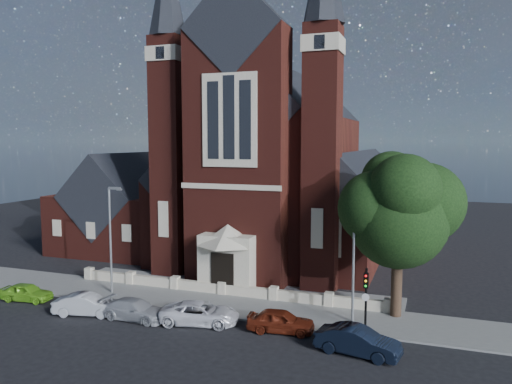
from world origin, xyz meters
TOP-DOWN VIEW (x-y plane):
  - ground at (0.00, 15.00)m, footprint 120.00×120.00m
  - pavement_strip at (0.00, 4.50)m, footprint 60.00×5.00m
  - forecourt_paving at (0.00, 8.50)m, footprint 26.00×3.00m
  - forecourt_wall at (0.00, 6.50)m, footprint 24.00×0.40m
  - church at (-0.00, 22.94)m, footprint 20.01×34.90m
  - parish_hall at (-16.00, 18.00)m, footprint 12.00×12.20m
  - street_tree at (12.60, 5.71)m, footprint 6.40×6.60m
  - street_lamp_left at (-7.91, 4.00)m, footprint 1.16×0.22m
  - street_lamp_right at (10.09, 4.00)m, footprint 1.16×0.22m
  - traffic_signal at (11.00, 2.43)m, footprint 0.28×0.42m
  - car_lime_van at (-12.73, 0.51)m, footprint 3.91×1.96m
  - car_silver_a at (-6.74, -0.44)m, footprint 4.53×2.51m
  - car_silver_b at (-3.26, -0.10)m, footprint 4.56×1.96m
  - car_white_suv at (0.99, 0.64)m, footprint 5.33×3.25m
  - car_dark_red at (6.17, 1.06)m, footprint 4.24×2.12m
  - car_navy at (11.00, -0.60)m, footprint 4.75×2.32m

SIDE VIEW (x-z plane):
  - ground at x=0.00m, z-range 0.00..0.00m
  - pavement_strip at x=0.00m, z-range -0.06..0.06m
  - forecourt_paving at x=0.00m, z-range -0.07..0.07m
  - forecourt_wall at x=0.00m, z-range -0.45..0.45m
  - car_lime_van at x=-12.73m, z-range 0.00..1.28m
  - car_silver_b at x=-3.26m, z-range 0.00..1.31m
  - car_white_suv at x=0.99m, z-range 0.00..1.38m
  - car_dark_red at x=6.17m, z-range 0.00..1.39m
  - car_silver_a at x=-6.74m, z-range 0.00..1.41m
  - car_navy at x=11.00m, z-range 0.00..1.50m
  - traffic_signal at x=11.00m, z-range 0.58..4.58m
  - parish_hall at x=-16.00m, z-range -1.11..9.13m
  - street_lamp_left at x=-7.91m, z-range 0.55..8.64m
  - street_lamp_right at x=10.09m, z-range 0.55..8.64m
  - street_tree at x=12.60m, z-range 1.61..12.31m
  - church at x=0.00m, z-range -6.41..22.79m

